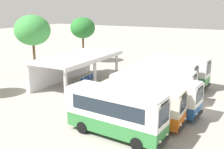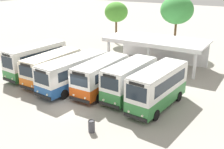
{
  "view_description": "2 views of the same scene",
  "coord_description": "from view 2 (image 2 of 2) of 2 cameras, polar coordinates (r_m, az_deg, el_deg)",
  "views": [
    {
      "loc": [
        -24.04,
        -4.35,
        9.07
      ],
      "look_at": [
        -1.2,
        8.14,
        2.45
      ],
      "focal_mm": 43.24,
      "sensor_mm": 36.0,
      "label": 1
    },
    {
      "loc": [
        13.95,
        -16.64,
        10.64
      ],
      "look_at": [
        1.13,
        4.51,
        1.69
      ],
      "focal_mm": 44.24,
      "sensor_mm": 36.0,
      "label": 2
    }
  ],
  "objects": [
    {
      "name": "ground_plane",
      "position": [
        24.18,
        -7.9,
        -6.42
      ],
      "size": [
        180.0,
        180.0,
        0.0
      ],
      "primitive_type": "plane",
      "color": "#A39E93"
    },
    {
      "name": "city_bus_nearest_orange",
      "position": [
        31.57,
        -15.42,
        3.06
      ],
      "size": [
        2.65,
        7.46,
        3.43
      ],
      "color": "black",
      "rests_on": "ground"
    },
    {
      "name": "city_bus_second_in_row",
      "position": [
        29.23,
        -12.27,
        1.57
      ],
      "size": [
        2.44,
        7.02,
        3.02
      ],
      "color": "black",
      "rests_on": "ground"
    },
    {
      "name": "city_bus_middle_cream",
      "position": [
        27.29,
        -8.0,
        0.59
      ],
      "size": [
        3.03,
        8.18,
        3.08
      ],
      "color": "black",
      "rests_on": "ground"
    },
    {
      "name": "city_bus_fourth_amber",
      "position": [
        26.05,
        -2.29,
        -0.15
      ],
      "size": [
        2.39,
        6.89,
        3.11
      ],
      "color": "black",
      "rests_on": "ground"
    },
    {
      "name": "city_bus_fifth_blue",
      "position": [
        24.86,
        3.66,
        -0.95
      ],
      "size": [
        2.53,
        6.61,
        3.29
      ],
      "color": "black",
      "rests_on": "ground"
    },
    {
      "name": "city_bus_far_end_green",
      "position": [
        23.34,
        9.47,
        -2.42
      ],
      "size": [
        2.79,
        7.26,
        3.44
      ],
      "color": "black",
      "rests_on": "ground"
    },
    {
      "name": "terminal_canopy",
      "position": [
        34.69,
        9.48,
        6.28
      ],
      "size": [
        12.13,
        5.52,
        3.4
      ],
      "color": "silver",
      "rests_on": "ground"
    },
    {
      "name": "waiting_chair_end_by_column",
      "position": [
        34.17,
        7.75,
        2.48
      ],
      "size": [
        0.45,
        0.45,
        0.86
      ],
      "color": "slate",
      "rests_on": "ground"
    },
    {
      "name": "waiting_chair_second_from_end",
      "position": [
        33.86,
        8.8,
        2.26
      ],
      "size": [
        0.45,
        0.45,
        0.86
      ],
      "color": "slate",
      "rests_on": "ground"
    },
    {
      "name": "waiting_chair_middle_seat",
      "position": [
        33.68,
        9.97,
        2.1
      ],
      "size": [
        0.45,
        0.45,
        0.86
      ],
      "color": "slate",
      "rests_on": "ground"
    },
    {
      "name": "waiting_chair_fourth_seat",
      "position": [
        33.42,
        11.07,
        1.89
      ],
      "size": [
        0.45,
        0.45,
        0.86
      ],
      "color": "slate",
      "rests_on": "ground"
    },
    {
      "name": "roadside_tree_behind_canopy",
      "position": [
        40.09,
        13.27,
        12.82
      ],
      "size": [
        4.55,
        4.55,
        8.02
      ],
      "color": "brown",
      "rests_on": "ground"
    },
    {
      "name": "roadside_tree_west_of_canopy",
      "position": [
        44.94,
        0.88,
        12.76
      ],
      "size": [
        3.7,
        3.7,
        6.66
      ],
      "color": "brown",
      "rests_on": "ground"
    },
    {
      "name": "litter_bin_apron",
      "position": [
        20.11,
        -4.25,
        -10.6
      ],
      "size": [
        0.49,
        0.49,
        0.9
      ],
      "color": "#3F3F47",
      "rests_on": "ground"
    }
  ]
}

